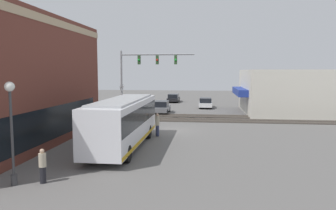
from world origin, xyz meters
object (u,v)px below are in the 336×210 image
(streetlamp, at_px, (11,124))
(city_bus, at_px, (123,121))
(parked_car_white, at_px, (206,103))
(parked_car_black, at_px, (173,98))
(crossing_signal, at_px, (122,100))
(pedestrian_by_lamp, at_px, (43,166))
(pedestrian_near_bus, at_px, (157,124))
(parked_car_grey, at_px, (161,107))

(streetlamp, bearing_deg, city_bus, -21.52)
(parked_car_white, relative_size, parked_car_black, 0.96)
(crossing_signal, bearing_deg, parked_car_black, -6.75)
(crossing_signal, xyz_separation_m, pedestrian_by_lamp, (-17.48, -0.83, -1.47))
(parked_car_black, relative_size, pedestrian_near_bus, 2.59)
(parked_car_white, xyz_separation_m, pedestrian_near_bus, (-20.96, 3.71, 0.28))
(streetlamp, relative_size, pedestrian_by_lamp, 2.90)
(pedestrian_near_bus, height_order, pedestrian_by_lamp, pedestrian_near_bus)
(city_bus, distance_m, pedestrian_by_lamp, 7.70)
(crossing_signal, height_order, parked_car_grey, crossing_signal)
(crossing_signal, bearing_deg, parked_car_white, -28.53)
(crossing_signal, height_order, parked_car_black, crossing_signal)
(parked_car_white, bearing_deg, streetlamp, 165.54)
(streetlamp, bearing_deg, pedestrian_near_bus, -21.79)
(streetlamp, distance_m, parked_car_white, 34.03)
(crossing_signal, relative_size, pedestrian_by_lamp, 2.35)
(parked_car_white, height_order, pedestrian_by_lamp, pedestrian_by_lamp)
(city_bus, height_order, parked_car_grey, city_bus)
(crossing_signal, height_order, pedestrian_near_bus, crossing_signal)
(parked_car_grey, height_order, pedestrian_near_bus, pedestrian_near_bus)
(city_bus, xyz_separation_m, streetlamp, (-7.82, 3.08, 0.99))
(parked_car_black, bearing_deg, parked_car_grey, -180.00)
(parked_car_black, bearing_deg, pedestrian_near_bus, -176.69)
(parked_car_grey, relative_size, parked_car_white, 0.94)
(parked_car_grey, xyz_separation_m, pedestrian_near_bus, (-14.45, -1.69, 0.25))
(crossing_signal, distance_m, pedestrian_near_bus, 7.56)
(parked_car_black, height_order, pedestrian_by_lamp, pedestrian_by_lamp)
(crossing_signal, bearing_deg, pedestrian_by_lamp, -177.27)
(city_bus, bearing_deg, streetlamp, 158.48)
(parked_car_black, distance_m, pedestrian_near_bus, 29.23)
(parked_car_grey, xyz_separation_m, parked_car_black, (14.74, 0.00, -0.05))
(streetlamp, bearing_deg, pedestrian_by_lamp, -70.06)
(city_bus, xyz_separation_m, pedestrian_by_lamp, (-7.39, 1.92, -1.01))
(parked_car_white, relative_size, pedestrian_by_lamp, 2.84)
(pedestrian_near_bus, distance_m, pedestrian_by_lamp, 12.05)
(parked_car_grey, bearing_deg, city_bus, 180.00)
(city_bus, xyz_separation_m, parked_car_white, (25.07, -5.40, -1.16))
(parked_car_grey, relative_size, pedestrian_near_bus, 2.34)
(streetlamp, distance_m, pedestrian_near_bus, 12.98)
(city_bus, height_order, crossing_signal, crossing_signal)
(pedestrian_near_bus, bearing_deg, pedestrian_by_lamp, 162.61)
(parked_car_grey, height_order, parked_car_white, parked_car_grey)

